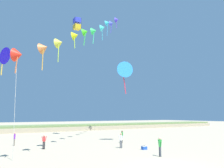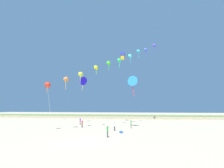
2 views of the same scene
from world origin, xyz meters
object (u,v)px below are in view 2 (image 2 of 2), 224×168
object	(u,v)px
person_near_right	(131,124)
person_mid_center	(115,125)
large_kite_low_lead	(123,56)
large_kite_mid_trail	(83,81)
person_near_left	(107,130)
person_far_right	(82,123)
large_kite_high_solo	(133,81)
person_far_left	(80,121)
beach_cooler	(121,132)

from	to	relation	value
person_near_right	person_mid_center	world-z (taller)	person_mid_center
large_kite_low_lead	large_kite_mid_trail	bearing A→B (deg)	-173.83
person_near_left	large_kite_mid_trail	bearing A→B (deg)	119.30
person_near_right	person_far_right	bearing A→B (deg)	-178.44
person_near_left	large_kite_low_lead	size ratio (longest dim) A/B	0.87
person_far_right	large_kite_low_lead	xyz separation A→B (m)	(8.34, 10.73, 18.92)
person_near_right	large_kite_high_solo	xyz separation A→B (m)	(0.65, 0.30, 9.19)
person_near_right	large_kite_low_lead	world-z (taller)	large_kite_low_lead
person_far_left	large_kite_high_solo	distance (m)	16.97
large_kite_low_lead	large_kite_mid_trail	world-z (taller)	large_kite_low_lead
person_near_left	person_near_right	bearing A→B (deg)	73.33
large_kite_mid_trail	beach_cooler	size ratio (longest dim) A/B	7.38
person_near_right	person_far_left	xyz separation A→B (m)	(-12.97, 4.53, 0.00)
person_near_left	person_mid_center	size ratio (longest dim) A/B	1.04
beach_cooler	large_kite_low_lead	bearing A→B (deg)	92.91
person_far_left	large_kite_mid_trail	distance (m)	12.25
person_far_left	beach_cooler	xyz separation A→B (m)	(11.43, -10.98, -0.75)
person_near_left	person_far_right	xyz separation A→B (m)	(-7.55, 10.36, -0.09)
person_mid_center	person_near_left	bearing A→B (deg)	-91.57
person_near_left	person_near_right	world-z (taller)	person_near_left
person_near_left	person_mid_center	xyz separation A→B (m)	(0.18, 6.54, -0.04)
person_near_right	person_far_right	world-z (taller)	person_near_right
person_mid_center	large_kite_mid_trail	size ratio (longest dim) A/B	0.40
person_near_left	large_kite_low_lead	distance (m)	28.29
person_far_left	large_kite_high_solo	world-z (taller)	large_kite_high_solo
person_near_left	large_kite_high_solo	world-z (taller)	large_kite_high_solo
large_kite_high_solo	person_near_right	bearing A→B (deg)	-155.36
large_kite_mid_trail	beach_cooler	distance (m)	23.46
large_kite_low_lead	large_kite_high_solo	world-z (taller)	large_kite_low_lead
person_near_left	person_mid_center	distance (m)	6.54
large_kite_mid_trail	large_kite_high_solo	distance (m)	17.50
large_kite_low_lead	person_near_right	bearing A→B (deg)	-77.03
person_near_left	large_kite_high_solo	size ratio (longest dim) A/B	0.38
person_far_right	large_kite_low_lead	world-z (taller)	large_kite_low_lead
person_near_left	person_far_right	distance (m)	12.82
person_near_right	large_kite_mid_trail	world-z (taller)	large_kite_mid_trail
beach_cooler	person_near_right	bearing A→B (deg)	76.51
large_kite_high_solo	person_near_left	bearing A→B (deg)	-109.31
person_far_right	beach_cooler	world-z (taller)	person_far_right
person_far_left	person_near_right	bearing A→B (deg)	-19.24
person_near_right	large_kite_low_lead	xyz separation A→B (m)	(-2.41, 10.44, 18.89)
large_kite_low_lead	large_kite_high_solo	xyz separation A→B (m)	(3.05, -10.14, -9.70)
person_far_left	person_far_right	world-z (taller)	person_far_left
person_mid_center	large_kite_high_solo	distance (m)	10.81
beach_cooler	person_far_left	bearing A→B (deg)	136.15
person_near_right	large_kite_high_solo	world-z (taller)	large_kite_high_solo
large_kite_mid_trail	person_near_left	bearing A→B (deg)	-60.70
person_near_right	large_kite_low_lead	bearing A→B (deg)	102.97
person_near_left	large_kite_mid_trail	distance (m)	25.33
person_near_right	large_kite_high_solo	bearing A→B (deg)	24.64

